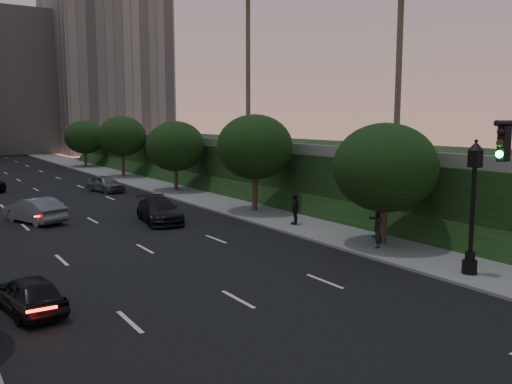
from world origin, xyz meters
TOP-DOWN VIEW (x-y plane):
  - ground at (0.00, 0.00)m, footprint 160.00×160.00m
  - road_surface at (0.00, 30.00)m, footprint 16.00×140.00m
  - sidewalk_right at (10.25, 30.00)m, footprint 4.50×140.00m
  - embankment at (22.00, 28.00)m, footprint 18.00×90.00m
  - parapet_wall at (13.50, 28.00)m, footprint 0.35×90.00m
  - office_block_mid at (6.00, 102.00)m, footprint 22.00×18.00m
  - office_block_right at (24.00, 96.00)m, footprint 20.00×22.00m
  - tree_right_a at (10.30, 8.00)m, footprint 5.20×5.20m
  - tree_right_b at (10.30, 20.00)m, footprint 5.20×5.20m
  - tree_right_c at (10.30, 33.00)m, footprint 5.20×5.20m
  - tree_right_d at (10.30, 47.00)m, footprint 5.20×5.20m
  - tree_right_e at (10.30, 62.00)m, footprint 5.20×5.20m
  - street_lamp at (9.40, 2.33)m, footprint 0.64×0.64m
  - sedan_near_left at (-6.50, 7.67)m, footprint 2.08×3.99m
  - sedan_mid_left at (-3.18, 24.27)m, footprint 3.17×5.09m
  - sedan_near_right at (3.36, 20.19)m, footprint 2.86×5.42m
  - sedan_far_right at (4.91, 36.07)m, footprint 2.65×4.60m
  - pedestrian_a at (9.46, 7.52)m, footprint 0.65×0.56m
  - pedestrian_b at (11.25, 9.38)m, footprint 1.14×1.02m
  - pedestrian_c at (9.67, 14.55)m, footprint 1.16×0.99m

SIDE VIEW (x-z plane):
  - ground at x=0.00m, z-range 0.00..0.00m
  - road_surface at x=0.00m, z-range 0.00..0.02m
  - sidewalk_right at x=10.25m, z-range 0.00..0.15m
  - sedan_near_left at x=-6.50m, z-range 0.00..1.30m
  - sedan_far_right at x=4.91m, z-range 0.00..1.47m
  - sedan_near_right at x=3.36m, z-range 0.00..1.50m
  - sedan_mid_left at x=-3.18m, z-range 0.00..1.58m
  - pedestrian_a at x=9.46m, z-range 0.15..1.67m
  - pedestrian_c at x=9.67m, z-range 0.15..2.01m
  - pedestrian_b at x=11.25m, z-range 0.15..2.08m
  - embankment at x=22.00m, z-range 0.00..4.00m
  - street_lamp at x=9.40m, z-range -0.18..5.44m
  - tree_right_a at x=10.30m, z-range 0.90..7.14m
  - tree_right_c at x=10.30m, z-range 0.90..7.14m
  - tree_right_e at x=10.30m, z-range 0.90..7.14m
  - parapet_wall at x=13.50m, z-range 4.00..4.70m
  - tree_right_b at x=10.30m, z-range 1.15..7.88m
  - tree_right_d at x=10.30m, z-range 1.15..7.88m
  - office_block_mid at x=6.00m, z-range 0.00..26.00m
  - office_block_right at x=24.00m, z-range 0.00..36.00m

